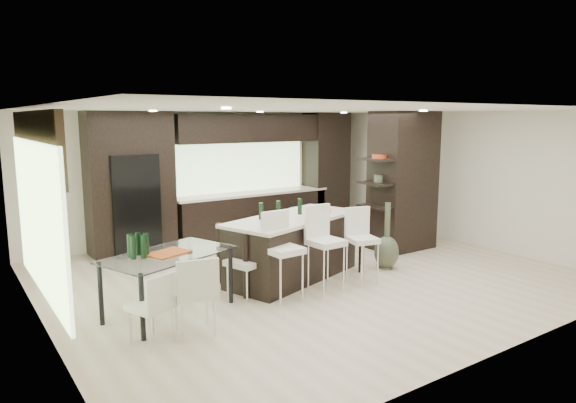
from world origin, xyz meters
TOP-DOWN VIEW (x-y plane):
  - ground at (0.00, 0.00)m, footprint 8.00×8.00m
  - back_wall at (0.00, 3.50)m, footprint 8.00×0.02m
  - left_wall at (-4.00, 0.00)m, footprint 0.02×7.00m
  - right_wall at (4.00, 0.00)m, footprint 0.02×7.00m
  - ceiling at (0.00, 0.00)m, footprint 8.00×7.00m
  - window_left at (-3.96, 0.20)m, footprint 0.04×3.20m
  - window_back at (0.60, 3.46)m, footprint 3.40×0.04m
  - stone_accent at (-3.93, 0.20)m, footprint 0.08×3.00m
  - ceiling_spots at (0.00, 0.25)m, footprint 4.00×3.00m
  - back_cabinetry at (0.50, 3.17)m, footprint 6.80×0.68m
  - refrigerator at (-1.90, 3.12)m, footprint 0.90×0.68m
  - partition_column at (2.60, 0.40)m, footprint 1.20×0.80m
  - kitchen_island at (-0.30, 0.03)m, footprint 2.63×1.73m
  - stool_left at (-1.04, -0.82)m, footprint 0.48×0.48m
  - stool_mid at (-0.30, -0.82)m, footprint 0.48×0.48m
  - stool_right at (0.45, -0.80)m, footprint 0.51×0.51m
  - bench at (1.36, 1.70)m, footprint 1.22×0.54m
  - floor_vase at (1.32, -0.47)m, footprint 0.55×0.55m
  - dining_table at (-2.53, -0.32)m, footprint 1.91×1.47m
  - chair_near at (-2.53, -1.12)m, footprint 0.58×0.58m
  - chair_far at (-3.06, -1.08)m, footprint 0.54×0.54m
  - chair_end at (-1.37, -0.32)m, footprint 0.60×0.60m

SIDE VIEW (x-z plane):
  - ground at x=0.00m, z-range 0.00..0.00m
  - bench at x=1.36m, z-range 0.00..0.46m
  - chair_far at x=-3.06m, z-range 0.00..0.78m
  - dining_table at x=-2.53m, z-range 0.00..0.81m
  - chair_end at x=-1.37m, z-range 0.00..0.88m
  - chair_near at x=-2.53m, z-range 0.00..0.90m
  - stool_right at x=0.45m, z-range 0.00..0.95m
  - kitchen_island at x=-0.30m, z-range 0.00..1.01m
  - stool_left at x=-1.04m, z-range 0.00..1.03m
  - stool_mid at x=-0.30m, z-range 0.00..1.04m
  - floor_vase at x=1.32m, z-range 0.00..1.15m
  - refrigerator at x=-1.90m, z-range 0.00..1.90m
  - back_wall at x=0.00m, z-range 0.00..2.70m
  - left_wall at x=-4.00m, z-range 0.00..2.70m
  - right_wall at x=4.00m, z-range 0.00..2.70m
  - window_left at x=-3.96m, z-range 0.40..2.30m
  - back_cabinetry at x=0.50m, z-range 0.00..2.70m
  - partition_column at x=2.60m, z-range 0.00..2.70m
  - window_back at x=0.60m, z-range 0.95..2.15m
  - stone_accent at x=-3.93m, z-range 1.85..2.65m
  - ceiling_spots at x=0.00m, z-range 2.67..2.69m
  - ceiling at x=0.00m, z-range 2.69..2.71m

